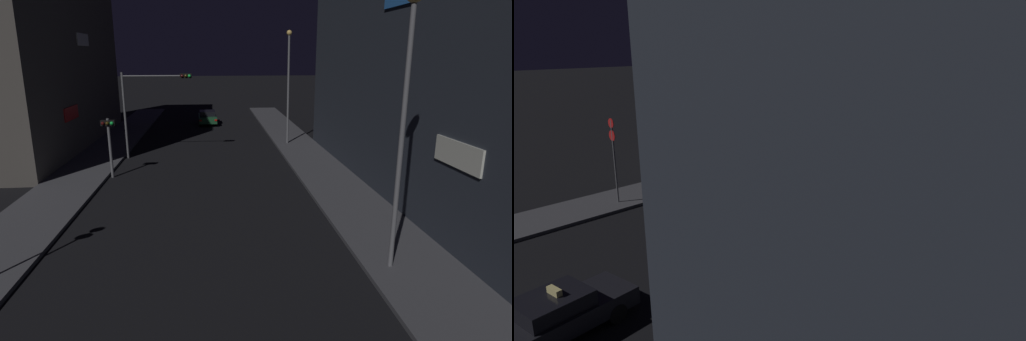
{
  "view_description": "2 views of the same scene",
  "coord_description": "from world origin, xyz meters",
  "views": [
    {
      "loc": [
        0.68,
        -0.07,
        7.03
      ],
      "look_at": [
        2.53,
        18.14,
        2.02
      ],
      "focal_mm": 29.73,
      "sensor_mm": 36.0,
      "label": 1
    },
    {
      "loc": [
        15.42,
        0.24,
        8.55
      ],
      "look_at": [
        1.06,
        16.3,
        2.6
      ],
      "focal_mm": 32.26,
      "sensor_mm": 36.0,
      "label": 2
    }
  ],
  "objects": [
    {
      "name": "traffic_light_overhead",
      "position": [
        -3.62,
        29.71,
        4.24
      ],
      "size": [
        4.73,
        0.42,
        5.9
      ],
      "color": "slate",
      "rests_on": "ground_plane"
    },
    {
      "name": "sidewalk_left",
      "position": [
        -7.29,
        27.31,
        0.08
      ],
      "size": [
        3.4,
        58.62,
        0.16
      ],
      "primitive_type": "cube",
      "color": "#424247",
      "rests_on": "ground_plane"
    },
    {
      "name": "sidewalk_right",
      "position": [
        7.29,
        27.31,
        0.08
      ],
      "size": [
        3.4,
        58.62,
        0.16
      ],
      "primitive_type": "cube",
      "color": "#424247",
      "rests_on": "ground_plane"
    },
    {
      "name": "street_lamp_far_block",
      "position": [
        6.58,
        33.06,
        5.29
      ],
      "size": [
        0.4,
        0.4,
        8.67
      ],
      "color": "slate",
      "rests_on": "sidewalk_right"
    },
    {
      "name": "traffic_light_left_kerb",
      "position": [
        -5.34,
        24.8,
        2.53
      ],
      "size": [
        0.8,
        0.42,
        3.51
      ],
      "color": "slate",
      "rests_on": "ground_plane"
    },
    {
      "name": "building_facade_left",
      "position": [
        -12.44,
        34.49,
        8.84
      ],
      "size": [
        6.97,
        22.45,
        17.67
      ],
      "color": "#514C47",
      "rests_on": "ground_plane"
    },
    {
      "name": "street_lamp_near_block",
      "position": [
        6.49,
        12.34,
        6.16
      ],
      "size": [
        0.53,
        0.53,
        8.83
      ],
      "color": "slate",
      "rests_on": "sidewalk_right"
    },
    {
      "name": "far_car",
      "position": [
        0.1,
        44.36,
        0.73
      ],
      "size": [
        1.98,
        4.52,
        1.42
      ],
      "color": "#1E512D",
      "rests_on": "ground_plane"
    }
  ]
}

